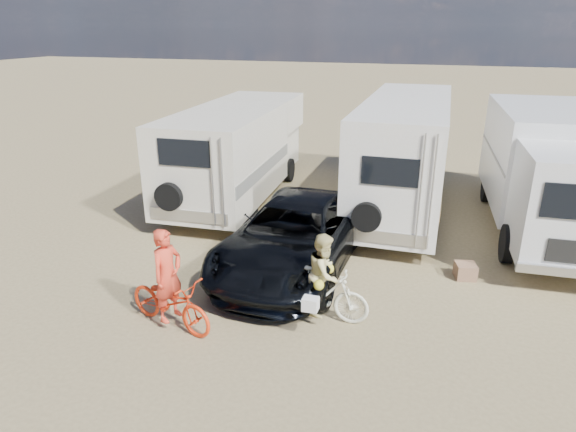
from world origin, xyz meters
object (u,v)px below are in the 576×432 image
(rv_left, at_px, (237,154))
(box_truck, at_px, (549,175))
(rv_main, at_px, (404,157))
(bike_man, at_px, (170,302))
(crate, at_px, (465,271))
(rider_man, at_px, (168,284))
(rider_woman, at_px, (324,282))
(cooler, at_px, (275,241))
(bike_woman, at_px, (324,294))
(dark_suv, at_px, (295,235))

(rv_left, relative_size, box_truck, 0.98)
(rv_main, height_order, bike_man, rv_main)
(rv_left, distance_m, bike_man, 7.73)
(rv_left, relative_size, crate, 17.16)
(rider_man, distance_m, rider_woman, 2.93)
(box_truck, height_order, cooler, box_truck)
(bike_man, bearing_deg, bike_woman, -51.85)
(bike_woman, distance_m, crate, 3.77)
(box_truck, relative_size, cooler, 15.39)
(box_truck, bearing_deg, cooler, -156.20)
(bike_woman, bearing_deg, cooler, 37.15)
(rv_main, xyz_separation_m, bike_man, (-3.44, -7.93, -1.18))
(box_truck, xyz_separation_m, dark_suv, (-5.85, -4.21, -0.83))
(box_truck, relative_size, bike_woman, 4.29)
(dark_suv, bearing_deg, rider_man, -113.42)
(bike_man, relative_size, cooler, 3.94)
(dark_suv, distance_m, rider_woman, 2.34)
(bike_man, bearing_deg, rv_main, -8.31)
(bike_man, height_order, crate, bike_man)
(rv_main, distance_m, rider_man, 8.68)
(dark_suv, distance_m, bike_man, 3.50)
(rider_man, relative_size, rider_woman, 1.12)
(bike_man, distance_m, bike_woman, 2.93)
(rv_main, distance_m, crate, 4.82)
(dark_suv, height_order, rider_man, rider_man)
(rv_main, distance_m, box_truck, 3.95)
(bike_woman, distance_m, rider_woman, 0.27)
(dark_suv, bearing_deg, rv_left, 129.44)
(bike_man, xyz_separation_m, rider_woman, (2.69, 1.14, 0.29))
(bike_woman, bearing_deg, bike_man, 115.06)
(rider_woman, bearing_deg, rv_left, 37.56)
(cooler, bearing_deg, dark_suv, -43.13)
(rv_left, bearing_deg, box_truck, -4.08)
(rv_main, relative_size, dark_suv, 1.39)
(bike_woman, distance_m, cooler, 3.46)
(dark_suv, relative_size, cooler, 11.49)
(dark_suv, bearing_deg, cooler, 135.81)
(bike_woman, bearing_deg, rv_main, -4.23)
(dark_suv, bearing_deg, rider_woman, -57.16)
(dark_suv, relative_size, rider_man, 3.18)
(bike_woman, xyz_separation_m, crate, (2.67, 2.64, -0.36))
(box_truck, bearing_deg, crate, -122.33)
(bike_man, height_order, bike_woman, bike_woman)
(rv_left, xyz_separation_m, box_truck, (9.15, -0.09, 0.13))
(dark_suv, distance_m, crate, 3.97)
(bike_woman, bearing_deg, crate, -43.31)
(rv_left, height_order, crate, rv_left)
(rv_left, height_order, bike_woman, rv_left)
(rv_main, bearing_deg, box_truck, -9.06)
(rider_man, bearing_deg, bike_man, 0.00)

